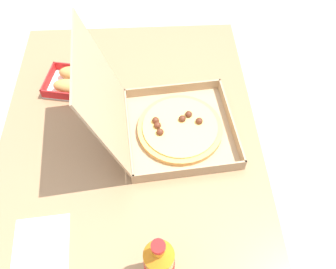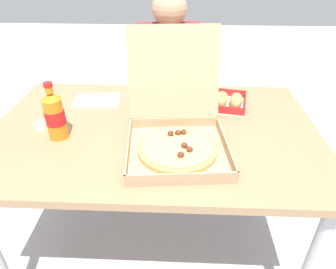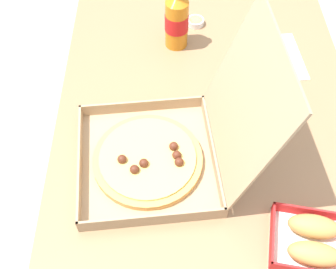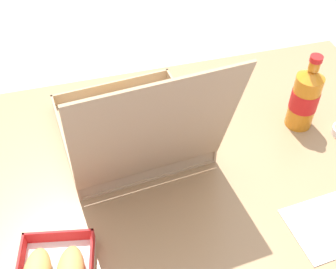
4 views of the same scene
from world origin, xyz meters
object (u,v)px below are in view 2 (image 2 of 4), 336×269
(bread_side_box, at_px, (229,100))
(paper_menu, at_px, (97,100))
(diner_person, at_px, (169,71))
(dipping_sauce_cup, at_px, (41,125))
(cola_bottle, at_px, (55,115))
(chair, at_px, (169,105))
(pizza_box_open, at_px, (177,133))

(bread_side_box, relative_size, paper_menu, 1.02)
(diner_person, distance_m, dipping_sauce_cup, 0.89)
(cola_bottle, relative_size, dipping_sauce_cup, 4.00)
(chair, xyz_separation_m, paper_menu, (-0.33, -0.43, 0.24))
(diner_person, relative_size, cola_bottle, 5.14)
(diner_person, relative_size, pizza_box_open, 2.37)
(diner_person, height_order, dipping_sauce_cup, diner_person)
(cola_bottle, xyz_separation_m, dipping_sauce_cup, (-0.10, 0.07, -0.08))
(bread_side_box, height_order, dipping_sauce_cup, bread_side_box)
(bread_side_box, height_order, cola_bottle, cola_bottle)
(chair, relative_size, paper_menu, 3.95)
(pizza_box_open, height_order, paper_menu, pizza_box_open)
(paper_menu, relative_size, dipping_sauce_cup, 3.75)
(chair, height_order, bread_side_box, chair)
(cola_bottle, bearing_deg, pizza_box_open, -4.89)
(chair, bearing_deg, diner_person, 97.50)
(pizza_box_open, bearing_deg, bread_side_box, 55.11)
(dipping_sauce_cup, bearing_deg, chair, 54.15)
(diner_person, xyz_separation_m, pizza_box_open, (0.06, -0.85, 0.09))
(bread_side_box, bearing_deg, pizza_box_open, -124.89)
(chair, xyz_separation_m, cola_bottle, (-0.40, -0.75, 0.33))
(pizza_box_open, xyz_separation_m, dipping_sauce_cup, (-0.55, 0.11, -0.04))
(pizza_box_open, xyz_separation_m, paper_menu, (-0.39, 0.36, -0.05))
(diner_person, distance_m, pizza_box_open, 0.85)
(diner_person, bearing_deg, cola_bottle, -115.72)
(chair, bearing_deg, bread_side_box, -57.58)
(cola_bottle, height_order, paper_menu, cola_bottle)
(cola_bottle, distance_m, paper_menu, 0.34)
(bread_side_box, distance_m, cola_bottle, 0.75)
(cola_bottle, height_order, dipping_sauce_cup, cola_bottle)
(diner_person, height_order, pizza_box_open, diner_person)
(chair, relative_size, dipping_sauce_cup, 14.82)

